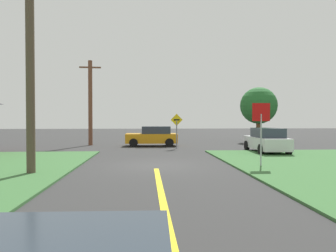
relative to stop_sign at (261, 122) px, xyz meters
The scene contains 9 objects.
ground_plane 5.26m from the stop_sign, 168.74° to the left, with size 120.00×120.00×0.00m, color #303030.
lane_stripe_center 8.75m from the stop_sign, 123.87° to the right, with size 0.20×14.00×0.01m, color yellow.
stop_sign is the anchor object (origin of this frame).
car_on_crossroad 6.70m from the stop_sign, 65.89° to the left, with size 2.06×4.46×1.62m.
car_approaching_junction 12.65m from the stop_sign, 111.70° to the left, with size 4.21×2.16×1.62m.
utility_pole_near 10.10m from the stop_sign, behind, with size 1.80×0.39×9.19m.
utility_pole_mid 16.28m from the stop_sign, 127.73° to the left, with size 1.80×0.34×7.17m.
direction_sign 9.68m from the stop_sign, 107.55° to the left, with size 0.90×0.11×2.61m.
oak_tree_left 16.56m from the stop_sign, 69.73° to the left, with size 3.54×3.54×5.32m.
Camera 1 is at (-0.43, -14.34, 2.16)m, focal length 32.55 mm.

